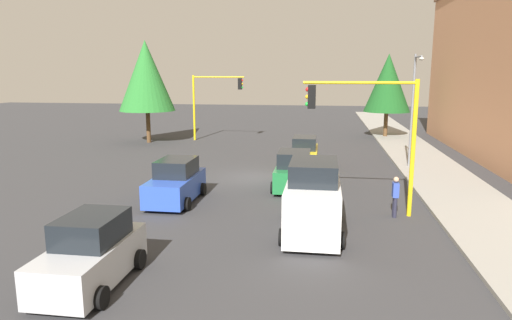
% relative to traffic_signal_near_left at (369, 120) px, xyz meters
% --- Properties ---
extents(ground_plane, '(120.00, 120.00, 0.00)m').
position_rel_traffic_signal_near_left_xyz_m(ground_plane, '(-6.00, -5.69, -3.99)').
color(ground_plane, '#353538').
extents(sidewalk_kerb, '(80.00, 4.00, 0.15)m').
position_rel_traffic_signal_near_left_xyz_m(sidewalk_kerb, '(-11.00, 4.81, -3.92)').
color(sidewalk_kerb, gray).
rests_on(sidewalk_kerb, ground).
extents(lane_arrow_near, '(2.40, 1.10, 1.10)m').
position_rel_traffic_signal_near_left_xyz_m(lane_arrow_near, '(5.51, -8.69, -3.98)').
color(lane_arrow_near, silver).
rests_on(lane_arrow_near, ground).
extents(traffic_signal_near_left, '(0.36, 4.59, 5.64)m').
position_rel_traffic_signal_near_left_xyz_m(traffic_signal_near_left, '(0.00, 0.00, 0.00)').
color(traffic_signal_near_left, yellow).
rests_on(traffic_signal_near_left, ground).
extents(traffic_signal_far_right, '(0.36, 4.59, 5.69)m').
position_rel_traffic_signal_near_left_xyz_m(traffic_signal_far_right, '(-20.00, -11.39, 0.03)').
color(traffic_signal_far_right, yellow).
rests_on(traffic_signal_far_right, ground).
extents(street_lamp_curbside, '(2.15, 0.28, 7.00)m').
position_rel_traffic_signal_near_left_xyz_m(street_lamp_curbside, '(-9.61, 3.51, 0.36)').
color(street_lamp_curbside, slate).
rests_on(street_lamp_curbside, ground).
extents(tree_opposite_side, '(4.68, 4.68, 8.57)m').
position_rel_traffic_signal_near_left_xyz_m(tree_opposite_side, '(-18.00, -16.69, 1.65)').
color(tree_opposite_side, brown).
rests_on(tree_opposite_side, ground).
extents(tree_roadside_far, '(4.16, 4.16, 7.61)m').
position_rel_traffic_signal_near_left_xyz_m(tree_roadside_far, '(-24.00, 3.81, 1.00)').
color(tree_roadside_far, brown).
rests_on(tree_roadside_far, ground).
extents(delivery_van_white, '(4.80, 2.22, 2.77)m').
position_rel_traffic_signal_near_left_xyz_m(delivery_van_white, '(2.65, -2.12, -2.71)').
color(delivery_van_white, white).
rests_on(delivery_van_white, ground).
extents(car_yellow, '(4.04, 1.92, 1.98)m').
position_rel_traffic_signal_near_left_xyz_m(car_yellow, '(-9.35, -2.97, -3.09)').
color(car_yellow, yellow).
rests_on(car_yellow, ground).
extents(car_blue, '(4.19, 2.08, 1.98)m').
position_rel_traffic_signal_near_left_xyz_m(car_blue, '(-0.66, -8.49, -3.09)').
color(car_blue, blue).
rests_on(car_blue, ground).
extents(car_silver, '(3.92, 2.03, 1.98)m').
position_rel_traffic_signal_near_left_xyz_m(car_silver, '(7.81, -8.15, -3.09)').
color(car_silver, '#B2B5BA').
rests_on(car_silver, ground).
extents(car_green, '(4.09, 2.12, 1.98)m').
position_rel_traffic_signal_near_left_xyz_m(car_green, '(-3.91, -3.25, -3.09)').
color(car_green, '#1E7238').
rests_on(car_green, ground).
extents(pedestrian_crossing, '(0.40, 0.24, 1.70)m').
position_rel_traffic_signal_near_left_xyz_m(pedestrian_crossing, '(0.23, 1.18, -3.08)').
color(pedestrian_crossing, '#262638').
rests_on(pedestrian_crossing, ground).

